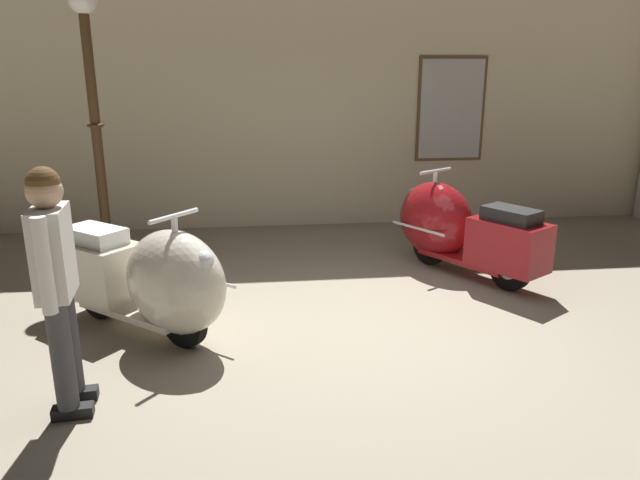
% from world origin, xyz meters
% --- Properties ---
extents(ground_plane, '(60.00, 60.00, 0.00)m').
position_xyz_m(ground_plane, '(0.00, 0.00, 0.00)').
color(ground_plane, gray).
extents(showroom_back_wall, '(18.00, 0.63, 3.76)m').
position_xyz_m(showroom_back_wall, '(0.18, 3.75, 1.88)').
color(showroom_back_wall, beige).
rests_on(showroom_back_wall, ground).
extents(scooter_0, '(1.77, 1.59, 1.14)m').
position_xyz_m(scooter_0, '(-1.82, 0.08, 0.52)').
color(scooter_0, black).
rests_on(scooter_0, ground).
extents(scooter_1, '(1.43, 1.84, 1.13)m').
position_xyz_m(scooter_1, '(1.29, 1.41, 0.52)').
color(scooter_1, black).
rests_on(scooter_1, ground).
extents(lamppost, '(0.31, 0.31, 3.08)m').
position_xyz_m(lamppost, '(-2.67, 2.21, 1.79)').
color(lamppost, '#472D19').
rests_on(lamppost, ground).
extents(visitor_1, '(0.29, 0.56, 1.66)m').
position_xyz_m(visitor_1, '(-2.21, -1.01, 0.96)').
color(visitor_1, black).
rests_on(visitor_1, ground).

